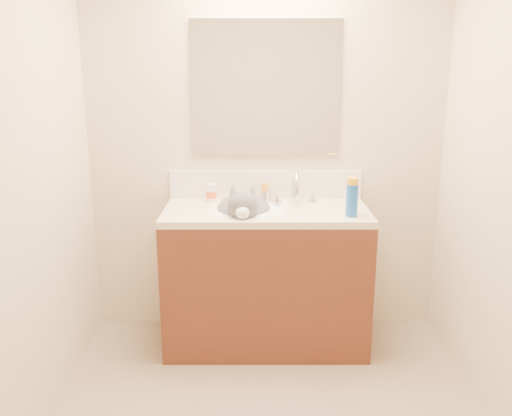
{
  "coord_description": "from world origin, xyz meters",
  "views": [
    {
      "loc": [
        -0.06,
        -2.09,
        1.68
      ],
      "look_at": [
        -0.06,
        0.92,
        0.88
      ],
      "focal_mm": 38.0,
      "sensor_mm": 36.0,
      "label": 1
    }
  ],
  "objects_px": {
    "pill_bottle": "(211,193)",
    "spray_can": "(352,200)",
    "faucet": "(296,190)",
    "amber_bottle": "(265,192)",
    "cat": "(244,212)",
    "silver_jar": "(267,196)",
    "basin": "(246,222)",
    "vanity_cabinet": "(266,281)"
  },
  "relations": [
    {
      "from": "cat",
      "to": "silver_jar",
      "type": "bearing_deg",
      "value": 55.77
    },
    {
      "from": "faucet",
      "to": "pill_bottle",
      "type": "relative_size",
      "value": 2.48
    },
    {
      "from": "basin",
      "to": "amber_bottle",
      "type": "relative_size",
      "value": 4.16
    },
    {
      "from": "faucet",
      "to": "amber_bottle",
      "type": "distance_m",
      "value": 0.2
    },
    {
      "from": "vanity_cabinet",
      "to": "silver_jar",
      "type": "xyz_separation_m",
      "value": [
        0.01,
        0.19,
        0.48
      ]
    },
    {
      "from": "silver_jar",
      "to": "pill_bottle",
      "type": "bearing_deg",
      "value": -177.94
    },
    {
      "from": "basin",
      "to": "cat",
      "type": "bearing_deg",
      "value": 119.07
    },
    {
      "from": "faucet",
      "to": "silver_jar",
      "type": "relative_size",
      "value": 4.22
    },
    {
      "from": "basin",
      "to": "spray_can",
      "type": "distance_m",
      "value": 0.63
    },
    {
      "from": "vanity_cabinet",
      "to": "spray_can",
      "type": "bearing_deg",
      "value": -17.7
    },
    {
      "from": "basin",
      "to": "amber_bottle",
      "type": "xyz_separation_m",
      "value": [
        0.12,
        0.25,
        0.12
      ]
    },
    {
      "from": "spray_can",
      "to": "faucet",
      "type": "bearing_deg",
      "value": 135.43
    },
    {
      "from": "cat",
      "to": "spray_can",
      "type": "height_order",
      "value": "cat"
    },
    {
      "from": "pill_bottle",
      "to": "spray_can",
      "type": "height_order",
      "value": "spray_can"
    },
    {
      "from": "basin",
      "to": "cat",
      "type": "distance_m",
      "value": 0.06
    },
    {
      "from": "pill_bottle",
      "to": "cat",
      "type": "bearing_deg",
      "value": -42.77
    },
    {
      "from": "vanity_cabinet",
      "to": "cat",
      "type": "relative_size",
      "value": 2.59
    },
    {
      "from": "basin",
      "to": "amber_bottle",
      "type": "distance_m",
      "value": 0.3
    },
    {
      "from": "pill_bottle",
      "to": "amber_bottle",
      "type": "relative_size",
      "value": 1.04
    },
    {
      "from": "cat",
      "to": "spray_can",
      "type": "relative_size",
      "value": 2.55
    },
    {
      "from": "cat",
      "to": "faucet",
      "type": "bearing_deg",
      "value": 25.36
    },
    {
      "from": "basin",
      "to": "faucet",
      "type": "xyz_separation_m",
      "value": [
        0.3,
        0.17,
        0.16
      ]
    },
    {
      "from": "vanity_cabinet",
      "to": "faucet",
      "type": "relative_size",
      "value": 4.29
    },
    {
      "from": "vanity_cabinet",
      "to": "spray_can",
      "type": "distance_m",
      "value": 0.73
    },
    {
      "from": "vanity_cabinet",
      "to": "cat",
      "type": "height_order",
      "value": "cat"
    },
    {
      "from": "cat",
      "to": "pill_bottle",
      "type": "xyz_separation_m",
      "value": [
        -0.2,
        0.19,
        0.07
      ]
    },
    {
      "from": "vanity_cabinet",
      "to": "silver_jar",
      "type": "distance_m",
      "value": 0.52
    },
    {
      "from": "cat",
      "to": "vanity_cabinet",
      "type": "bearing_deg",
      "value": 4.36
    },
    {
      "from": "vanity_cabinet",
      "to": "amber_bottle",
      "type": "relative_size",
      "value": 11.09
    },
    {
      "from": "cat",
      "to": "silver_jar",
      "type": "xyz_separation_m",
      "value": [
        0.14,
        0.2,
        0.05
      ]
    },
    {
      "from": "cat",
      "to": "amber_bottle",
      "type": "xyz_separation_m",
      "value": [
        0.13,
        0.23,
        0.07
      ]
    },
    {
      "from": "vanity_cabinet",
      "to": "cat",
      "type": "xyz_separation_m",
      "value": [
        -0.13,
        -0.01,
        0.43
      ]
    },
    {
      "from": "basin",
      "to": "pill_bottle",
      "type": "relative_size",
      "value": 3.98
    },
    {
      "from": "pill_bottle",
      "to": "silver_jar",
      "type": "height_order",
      "value": "pill_bottle"
    },
    {
      "from": "amber_bottle",
      "to": "faucet",
      "type": "bearing_deg",
      "value": -23.54
    },
    {
      "from": "vanity_cabinet",
      "to": "basin",
      "type": "distance_m",
      "value": 0.4
    },
    {
      "from": "basin",
      "to": "silver_jar",
      "type": "xyz_separation_m",
      "value": [
        0.13,
        0.22,
        0.1
      ]
    },
    {
      "from": "faucet",
      "to": "basin",
      "type": "bearing_deg",
      "value": -150.88
    },
    {
      "from": "pill_bottle",
      "to": "spray_can",
      "type": "distance_m",
      "value": 0.87
    },
    {
      "from": "faucet",
      "to": "cat",
      "type": "distance_m",
      "value": 0.36
    },
    {
      "from": "amber_bottle",
      "to": "pill_bottle",
      "type": "bearing_deg",
      "value": -173.28
    },
    {
      "from": "cat",
      "to": "amber_bottle",
      "type": "relative_size",
      "value": 4.29
    }
  ]
}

